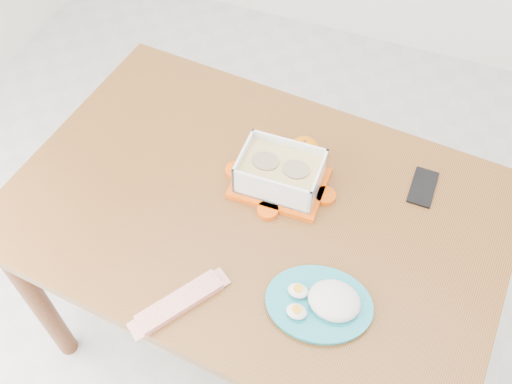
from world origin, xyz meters
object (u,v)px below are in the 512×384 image
(dining_table, at_px, (256,227))
(food_container, at_px, (280,173))
(orange_fruit, at_px, (304,151))
(smartphone, at_px, (423,187))
(rice_plate, at_px, (324,302))

(dining_table, bearing_deg, food_container, 74.94)
(orange_fruit, distance_m, smartphone, 0.32)
(food_container, distance_m, orange_fruit, 0.10)
(orange_fruit, bearing_deg, smartphone, 5.14)
(food_container, bearing_deg, smartphone, 18.35)
(rice_plate, bearing_deg, food_container, 115.94)
(food_container, distance_m, smartphone, 0.37)
(food_container, relative_size, smartphone, 1.95)
(food_container, height_order, orange_fruit, food_container)
(food_container, relative_size, orange_fruit, 2.90)
(dining_table, xyz_separation_m, orange_fruit, (0.06, 0.18, 0.14))
(orange_fruit, xyz_separation_m, smartphone, (0.32, 0.03, -0.04))
(food_container, bearing_deg, dining_table, -111.25)
(smartphone, bearing_deg, rice_plate, -108.06)
(food_container, xyz_separation_m, orange_fruit, (0.03, 0.10, -0.01))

